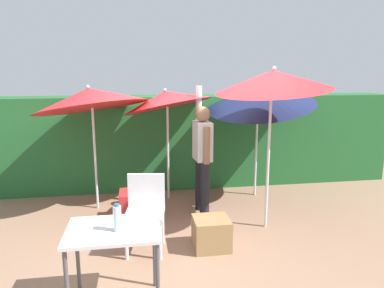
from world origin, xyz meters
name	(u,v)px	position (x,y,z in m)	size (l,w,h in m)	color
ground_plane	(195,227)	(0.00, 0.00, 0.00)	(24.00, 24.00, 0.00)	#937056
hedge_row	(178,141)	(0.00, 1.91, 0.83)	(8.00, 0.70, 1.66)	#23602D
umbrella_rainbow	(273,81)	(0.96, -0.14, 1.97)	(1.50, 1.49, 2.22)	silver
umbrella_orange	(260,97)	(1.25, 1.10, 1.69)	(1.84, 1.80, 2.11)	silver
umbrella_yellow	(90,98)	(-1.41, 0.91, 1.71)	(1.73, 1.70, 2.08)	silver
umbrella_navy	(166,99)	(-0.28, 1.15, 1.66)	(1.48, 1.44, 2.02)	silver
person_vendor	(202,152)	(0.18, 0.49, 0.93)	(0.24, 0.55, 1.88)	black
chair_plastic	(145,208)	(-0.68, -0.47, 0.51)	(0.50, 0.50, 0.89)	silver
cooler_box	(136,206)	(-0.80, 0.38, 0.21)	(0.46, 0.40, 0.42)	red
crate_cardboard	(211,233)	(0.09, -0.59, 0.19)	(0.42, 0.39, 0.37)	#9E7A4C
folding_table	(114,238)	(-0.98, -1.51, 0.66)	(0.80, 0.60, 0.76)	#4C4C51
bottle_water	(117,218)	(-0.94, -1.57, 0.87)	(0.07, 0.07, 0.24)	silver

